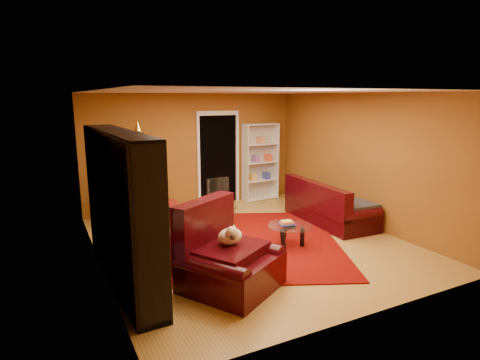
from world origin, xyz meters
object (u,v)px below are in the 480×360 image
gift_box_green (171,218)px  gift_box_red (171,205)px  dog (230,236)px  christmas_tree (140,174)px  rug (252,241)px  media_unit (121,209)px  gift_box_teal (137,216)px  coffee_table (290,236)px  white_bookshelf (260,162)px  acrylic_chair (222,207)px  sofa (330,201)px  armchair (231,255)px

gift_box_green → gift_box_red: size_ratio=1.01×
gift_box_green → gift_box_red: 1.00m
dog → christmas_tree: bearing=66.4°
rug → media_unit: (-2.32, -0.57, 1.03)m
christmas_tree → gift_box_red: size_ratio=8.71×
gift_box_teal → gift_box_green: gift_box_teal is taller
rug → coffee_table: bearing=-48.0°
gift_box_green → christmas_tree: bearing=144.1°
gift_box_red → white_bookshelf: size_ratio=0.12×
dog → coffee_table: bearing=-1.7°
rug → media_unit: 2.60m
white_bookshelf → dog: white_bookshelf is taller
gift_box_red → acrylic_chair: size_ratio=0.27×
gift_box_teal → white_bookshelf: (3.20, 0.61, 0.79)m
gift_box_teal → christmas_tree: bearing=13.7°
gift_box_green → sofa: sofa is taller
rug → sofa: 2.05m
rug → gift_box_teal: 2.51m
gift_box_red → dog: 3.99m
media_unit → gift_box_teal: bearing=71.3°
white_bookshelf → gift_box_green: bearing=-162.4°
gift_box_teal → sofa: (3.56, -1.65, 0.29)m
christmas_tree → dog: (0.40, -3.32, -0.30)m
armchair → christmas_tree: bearing=66.0°
gift_box_red → dog: bearing=-95.6°
rug → gift_box_green: size_ratio=14.40×
media_unit → gift_box_red: media_unit is taller
rug → media_unit: media_unit is taller
sofa → coffee_table: size_ratio=2.69×
gift_box_green → armchair: 3.06m
christmas_tree → sofa: christmas_tree is taller
coffee_table → acrylic_chair: 1.54m
rug → coffee_table: 0.71m
gift_box_green → dog: bearing=-91.8°
sofa → media_unit: bearing=104.2°
gift_box_teal → acrylic_chair: (1.40, -1.08, 0.29)m
dog → white_bookshelf: bearing=25.0°
armchair → coffee_table: 1.81m
dog → acrylic_chair: size_ratio=0.45×
gift_box_green → acrylic_chair: 1.14m
christmas_tree → acrylic_chair: christmas_tree is taller
white_bookshelf → coffee_table: 3.36m
christmas_tree → coffee_table: bearing=-52.2°
rug → dog: (-1.07, -1.35, 0.69)m
media_unit → sofa: (4.29, 0.87, -0.60)m
media_unit → armchair: 1.60m
white_bookshelf → acrylic_chair: (-1.80, -1.69, -0.50)m
white_bookshelf → coffee_table: size_ratio=2.55×
media_unit → white_bookshelf: size_ratio=1.41×
white_bookshelf → acrylic_chair: 2.52m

